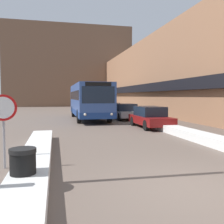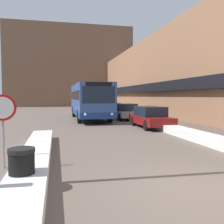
# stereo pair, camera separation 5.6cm
# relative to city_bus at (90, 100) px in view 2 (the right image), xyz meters

# --- Properties ---
(ground_plane) EXTENTS (160.00, 160.00, 0.00)m
(ground_plane) POSITION_rel_city_bus_xyz_m (-0.01, -17.54, -1.71)
(ground_plane) COLOR #66564C
(building_row_right) EXTENTS (5.50, 60.00, 9.03)m
(building_row_right) POSITION_rel_city_bus_xyz_m (9.96, 6.46, 2.79)
(building_row_right) COLOR #996B4C
(building_row_right) RESTS_ON ground_plane
(building_backdrop_far) EXTENTS (26.00, 8.00, 16.68)m
(building_backdrop_far) POSITION_rel_city_bus_xyz_m (-0.01, 32.53, 6.63)
(building_backdrop_far) COLOR brown
(building_backdrop_far) RESTS_ON ground_plane
(snow_bank_left) EXTENTS (0.90, 10.60, 0.38)m
(snow_bank_left) POSITION_rel_city_bus_xyz_m (-3.61, -14.89, -1.52)
(snow_bank_left) COLOR silver
(snow_bank_left) RESTS_ON ground_plane
(snow_bank_right) EXTENTS (0.90, 11.05, 0.40)m
(snow_bank_right) POSITION_rel_city_bus_xyz_m (3.59, -13.40, -1.51)
(snow_bank_right) COLOR silver
(snow_bank_right) RESTS_ON ground_plane
(city_bus) EXTENTS (2.71, 10.18, 3.14)m
(city_bus) POSITION_rel_city_bus_xyz_m (0.00, 0.00, 0.00)
(city_bus) COLOR #335193
(city_bus) RESTS_ON ground_plane
(parked_car_front) EXTENTS (1.79, 4.26, 1.41)m
(parked_car_front) POSITION_rel_city_bus_xyz_m (3.19, -6.85, -1.00)
(parked_car_front) COLOR maroon
(parked_car_front) RESTS_ON ground_plane
(parked_car_middle) EXTENTS (1.92, 4.21, 1.42)m
(parked_car_middle) POSITION_rel_city_bus_xyz_m (3.19, -0.71, -1.00)
(parked_car_middle) COLOR #B7B7BC
(parked_car_middle) RESTS_ON ground_plane
(parked_car_back) EXTENTS (1.82, 4.70, 1.36)m
(parked_car_back) POSITION_rel_city_bus_xyz_m (3.19, 5.12, -1.02)
(parked_car_back) COLOR black
(parked_car_back) RESTS_ON ground_plane
(stop_sign) EXTENTS (0.76, 0.08, 2.15)m
(stop_sign) POSITION_rel_city_bus_xyz_m (-4.45, -14.83, -0.16)
(stop_sign) COLOR gray
(stop_sign) RESTS_ON ground_plane
(trash_bin) EXTENTS (0.59, 0.59, 0.95)m
(trash_bin) POSITION_rel_city_bus_xyz_m (-3.71, -16.73, -1.23)
(trash_bin) COLOR black
(trash_bin) RESTS_ON ground_plane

